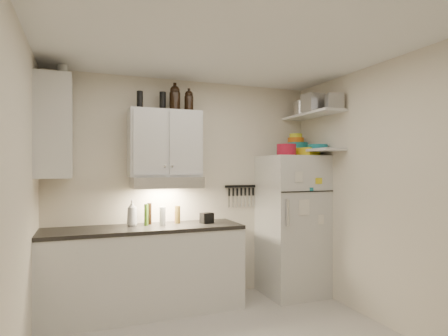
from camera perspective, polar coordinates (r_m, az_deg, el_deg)
name	(u,v)px	position (r m, az deg, el deg)	size (l,w,h in m)	color
ceiling	(235,40)	(3.27, 1.66, 18.96)	(3.20, 3.00, 0.02)	white
back_wall	(186,189)	(4.53, -5.74, -3.18)	(3.20, 0.02, 2.60)	beige
left_wall	(14,205)	(2.89, -29.39, -4.91)	(0.02, 3.00, 2.60)	beige
right_wall	(386,193)	(4.00, 23.49, -3.57)	(0.02, 3.00, 2.60)	beige
base_cabinet	(144,271)	(4.25, -12.03, -15.15)	(2.10, 0.60, 0.88)	silver
countertop	(144,229)	(4.15, -12.03, -9.01)	(2.10, 0.62, 0.04)	black
upper_cabinet	(165,144)	(4.29, -9.00, 3.67)	(0.80, 0.33, 0.75)	silver
side_cabinet	(54,128)	(4.08, -24.46, 5.64)	(0.33, 0.55, 1.00)	silver
range_hood	(166,182)	(4.22, -8.82, -2.18)	(0.76, 0.46, 0.12)	silver
fridge	(292,225)	(4.74, 10.32, -8.50)	(0.70, 0.68, 1.70)	silver
shelf_hi	(312,115)	(4.73, 13.26, 7.88)	(0.30, 0.95, 0.03)	silver
shelf_lo	(312,151)	(4.69, 13.26, 2.55)	(0.30, 0.95, 0.03)	silver
knife_strip	(241,186)	(4.73, 2.55, -2.80)	(0.42, 0.02, 0.03)	black
dutch_oven	(286,150)	(4.50, 9.49, 2.75)	(0.23, 0.23, 0.13)	maroon
book_stack	(305,152)	(4.68, 12.25, 2.41)	(0.23, 0.28, 0.10)	yellow
spice_jar	(294,151)	(4.65, 10.55, 2.55)	(0.07, 0.07, 0.11)	silver
stock_pot	(304,109)	(4.95, 12.06, 8.80)	(0.26, 0.26, 0.19)	silver
tin_a	(313,103)	(4.63, 13.37, 9.59)	(0.22, 0.19, 0.22)	#AAAAAD
tin_b	(334,102)	(4.48, 16.46, 9.67)	(0.18, 0.18, 0.18)	#AAAAAD
bowl_teal	(298,147)	(4.92, 11.17, 3.21)	(0.26, 0.26, 0.10)	#177382
bowl_orange	(296,140)	(4.92, 10.88, 4.18)	(0.21, 0.21, 0.06)	#CC6213
bowl_yellow	(296,136)	(4.92, 10.88, 4.84)	(0.16, 0.16, 0.05)	#C5D024
plates	(318,147)	(4.64, 14.08, 3.13)	(0.24, 0.24, 0.06)	#177382
growler_a	(175,98)	(4.33, -7.50, 10.56)	(0.12, 0.12, 0.29)	black
growler_b	(189,101)	(4.37, -5.37, 10.17)	(0.10, 0.10, 0.24)	black
thermos_a	(163,101)	(4.34, -9.32, 10.00)	(0.07, 0.07, 0.21)	black
thermos_b	(140,100)	(4.28, -12.71, 10.07)	(0.07, 0.07, 0.20)	black
side_jar	(62,72)	(4.25, -23.41, 13.22)	(0.11, 0.11, 0.14)	silver
soap_bottle	(132,211)	(4.20, -13.84, -6.43)	(0.12, 0.12, 0.32)	silver
pepper_mill	(178,215)	(4.32, -7.09, -7.05)	(0.06, 0.06, 0.20)	brown
oil_bottle	(146,215)	(4.20, -11.78, -6.99)	(0.05, 0.05, 0.24)	#3D6619
vinegar_bottle	(149,214)	(4.29, -11.30, -6.83)	(0.05, 0.05, 0.24)	black
clear_bottle	(163,216)	(4.18, -9.34, -7.26)	(0.07, 0.07, 0.20)	silver
red_jar	(177,217)	(4.34, -7.11, -7.48)	(0.07, 0.07, 0.13)	maroon
caddy	(207,218)	(4.31, -2.64, -7.62)	(0.14, 0.10, 0.12)	black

